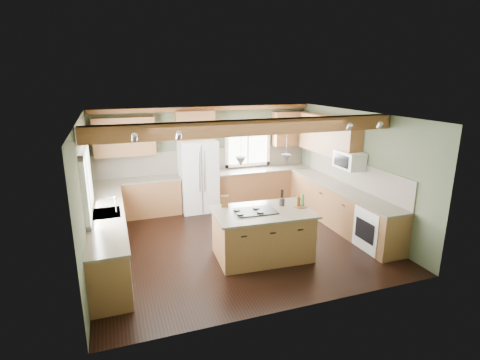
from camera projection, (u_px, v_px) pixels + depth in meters
name	position (u px, v px, depth m)	size (l,w,h in m)	color
floor	(237.00, 241.00, 7.79)	(5.60, 5.60, 0.00)	black
ceiling	(237.00, 115.00, 7.09)	(5.60, 5.60, 0.00)	silver
wall_back	(206.00, 157.00, 9.71)	(5.60, 5.60, 0.00)	#4C573D
wall_left	(86.00, 195.00, 6.55)	(5.00, 5.00, 0.00)	#4C573D
wall_right	(355.00, 170.00, 8.34)	(5.00, 5.00, 0.00)	#4C573D
ceiling_beam	(252.00, 127.00, 6.40)	(5.55, 0.26, 0.26)	#5B331A
soffit_trim	(205.00, 108.00, 9.29)	(5.55, 0.20, 0.10)	#5B331A
backsplash_back	(206.00, 160.00, 9.72)	(5.58, 0.03, 0.58)	brown
backsplash_right	(353.00, 173.00, 8.40)	(0.03, 3.70, 0.58)	brown
base_cab_back_left	(138.00, 199.00, 9.10)	(2.02, 0.60, 0.88)	brown
counter_back_left	(137.00, 180.00, 8.98)	(2.06, 0.64, 0.04)	#514B3B
base_cab_back_right	(263.00, 186.00, 10.15)	(2.62, 0.60, 0.88)	brown
counter_back_right	(263.00, 170.00, 10.02)	(2.66, 0.64, 0.04)	#514B3B
base_cab_left	(108.00, 237.00, 6.92)	(0.60, 3.70, 0.88)	brown
counter_left	(106.00, 214.00, 6.80)	(0.64, 3.74, 0.04)	#514B3B
base_cab_right	(340.00, 207.00, 8.52)	(0.60, 3.70, 0.88)	brown
counter_right	(341.00, 188.00, 8.39)	(0.64, 3.74, 0.04)	#514B3B
upper_cab_back_left	(124.00, 137.00, 8.74)	(1.40, 0.35, 0.90)	brown
upper_cab_over_fridge	(195.00, 125.00, 9.23)	(0.96, 0.35, 0.70)	brown
upper_cab_right	(328.00, 135.00, 8.92)	(0.35, 2.20, 0.90)	brown
upper_cab_back_corner	(289.00, 128.00, 10.11)	(0.90, 0.35, 0.90)	brown
window_left	(86.00, 181.00, 6.53)	(0.04, 1.60, 1.05)	white
window_back	(247.00, 145.00, 10.00)	(1.10, 0.04, 1.00)	white
sink	(106.00, 214.00, 6.79)	(0.50, 0.65, 0.03)	#262628
faucet	(116.00, 205.00, 6.81)	(0.02, 0.02, 0.28)	#B2B2B7
dishwasher	(110.00, 271.00, 5.74)	(0.60, 0.60, 0.84)	white
oven	(377.00, 229.00, 7.33)	(0.60, 0.72, 0.84)	white
microwave	(349.00, 160.00, 8.15)	(0.40, 0.70, 0.38)	white
pendant_left	(241.00, 162.00, 6.52)	(0.18, 0.18, 0.16)	#B2B2B7
pendant_right	(286.00, 159.00, 6.75)	(0.18, 0.18, 0.16)	#B2B2B7
refrigerator	(198.00, 176.00, 9.38)	(0.90, 0.74, 1.80)	white
island	(262.00, 235.00, 7.02)	(1.71, 1.04, 0.88)	olive
island_top	(263.00, 212.00, 6.90)	(1.82, 1.16, 0.04)	#514B3B
cooktop	(256.00, 211.00, 6.85)	(0.74, 0.49, 0.02)	black
knife_block	(225.00, 201.00, 7.08)	(0.13, 0.10, 0.22)	brown
utensil_crock	(282.00, 202.00, 7.17)	(0.11, 0.11, 0.14)	#3B352F
bottle_tray	(300.00, 201.00, 7.09)	(0.25, 0.25, 0.23)	brown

